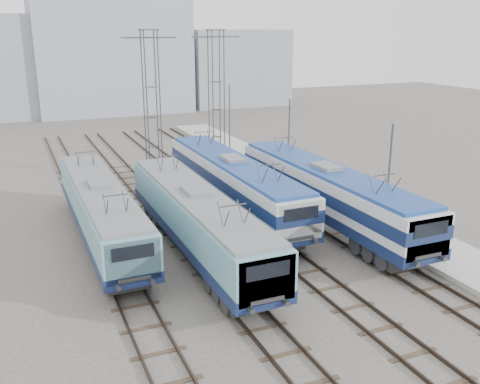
% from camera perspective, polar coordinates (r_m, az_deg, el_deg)
% --- Properties ---
extents(ground, '(160.00, 160.00, 0.00)m').
position_cam_1_polar(ground, '(27.16, 3.09, -9.36)').
color(ground, '#514C47').
extents(platform, '(4.00, 70.00, 0.30)m').
position_cam_1_polar(platform, '(38.40, 11.45, -1.42)').
color(platform, '#9E9E99').
rests_on(platform, ground).
extents(locomotive_far_left, '(2.72, 17.15, 3.23)m').
position_cam_1_polar(locomotive_far_left, '(31.76, -14.58, -1.75)').
color(locomotive_far_left, '#132047').
rests_on(locomotive_far_left, ground).
extents(locomotive_center_left, '(2.80, 17.68, 3.33)m').
position_cam_1_polar(locomotive_center_left, '(29.14, -4.57, -2.81)').
color(locomotive_center_left, '#132047').
rests_on(locomotive_center_left, ground).
extents(locomotive_center_right, '(2.91, 18.42, 3.46)m').
position_cam_1_polar(locomotive_center_right, '(35.63, -0.69, 1.19)').
color(locomotive_center_right, '#132047').
rests_on(locomotive_center_right, ground).
extents(locomotive_far_right, '(2.93, 18.52, 3.48)m').
position_cam_1_polar(locomotive_far_right, '(33.90, 9.26, 0.15)').
color(locomotive_far_right, '#132047').
rests_on(locomotive_far_right, ground).
extents(catenary_tower_west, '(4.50, 1.20, 12.00)m').
position_cam_1_polar(catenary_tower_west, '(45.41, -9.40, 9.92)').
color(catenary_tower_west, '#3F4247').
rests_on(catenary_tower_west, ground).
extents(catenary_tower_east, '(4.50, 1.20, 12.00)m').
position_cam_1_polar(catenary_tower_east, '(49.26, -2.53, 10.66)').
color(catenary_tower_east, '#3F4247').
rests_on(catenary_tower_east, ground).
extents(mast_front, '(0.12, 0.12, 7.00)m').
position_cam_1_polar(mast_front, '(31.94, 15.51, 0.83)').
color(mast_front, '#3F4247').
rests_on(mast_front, ground).
extents(mast_mid, '(0.12, 0.12, 7.00)m').
position_cam_1_polar(mast_mid, '(41.63, 5.21, 5.07)').
color(mast_mid, '#3F4247').
rests_on(mast_mid, ground).
extents(mast_rear, '(0.12, 0.12, 7.00)m').
position_cam_1_polar(mast_rear, '(52.29, -1.12, 7.57)').
color(mast_rear, '#3F4247').
rests_on(mast_rear, ground).
extents(building_center, '(22.00, 14.00, 18.00)m').
position_cam_1_polar(building_center, '(85.11, -13.73, 14.46)').
color(building_center, '#919AAF').
rests_on(building_center, ground).
extents(building_east, '(16.00, 12.00, 12.00)m').
position_cam_1_polar(building_east, '(90.95, -0.78, 13.16)').
color(building_east, gray).
rests_on(building_east, ground).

